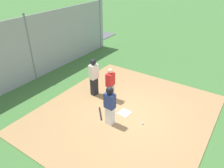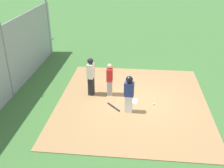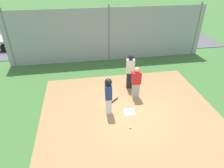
% 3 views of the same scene
% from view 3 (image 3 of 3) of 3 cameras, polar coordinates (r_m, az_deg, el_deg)
% --- Properties ---
extents(ground_plane, '(140.00, 140.00, 0.00)m').
position_cam_3_polar(ground_plane, '(8.35, 5.00, -8.18)').
color(ground_plane, '#3D6B33').
extents(dirt_infield, '(7.20, 6.40, 0.03)m').
position_cam_3_polar(dirt_infield, '(8.34, 5.00, -8.10)').
color(dirt_infield, '#9E774C').
rests_on(dirt_infield, ground_plane).
extents(home_plate, '(0.48, 0.48, 0.02)m').
position_cam_3_polar(home_plate, '(8.32, 5.01, -7.97)').
color(home_plate, white).
rests_on(home_plate, dirt_infield).
extents(catcher, '(0.39, 0.27, 1.50)m').
position_cam_3_polar(catcher, '(8.84, 6.92, 0.51)').
color(catcher, '#9E9EA3').
rests_on(catcher, dirt_infield).
extents(umpire, '(0.42, 0.32, 1.75)m').
position_cam_3_polar(umpire, '(9.45, 5.23, 3.79)').
color(umpire, black).
rests_on(umpire, dirt_infield).
extents(runner, '(0.29, 0.40, 1.59)m').
position_cam_3_polar(runner, '(7.75, -1.03, -2.96)').
color(runner, silver).
rests_on(runner, dirt_infield).
extents(baseball_bat, '(0.64, 0.59, 0.06)m').
position_cam_3_polar(baseball_bat, '(8.80, 0.02, -5.20)').
color(baseball_bat, black).
rests_on(baseball_bat, dirt_infield).
extents(baseball, '(0.07, 0.07, 0.07)m').
position_cam_3_polar(baseball, '(7.60, 5.25, -12.27)').
color(baseball, white).
rests_on(baseball, dirt_infield).
extents(backstop_fence, '(12.00, 0.10, 3.35)m').
position_cam_3_polar(backstop_fence, '(12.34, -0.88, 13.85)').
color(backstop_fence, '#93999E').
rests_on(backstop_fence, ground_plane).
extents(parking_lot, '(18.00, 5.20, 0.04)m').
position_cam_3_polar(parking_lot, '(16.05, -2.75, 12.02)').
color(parking_lot, '#515156').
rests_on(parking_lot, ground_plane).
extents(parked_car_white, '(4.35, 2.20, 1.28)m').
position_cam_3_polar(parked_car_white, '(15.18, -12.61, 12.55)').
color(parked_car_white, silver).
rests_on(parked_car_white, parking_lot).
extents(parked_car_silver, '(4.23, 1.93, 1.28)m').
position_cam_3_polar(parked_car_silver, '(16.00, -22.88, 11.82)').
color(parked_car_silver, '#B2B2B7').
rests_on(parked_car_silver, parking_lot).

